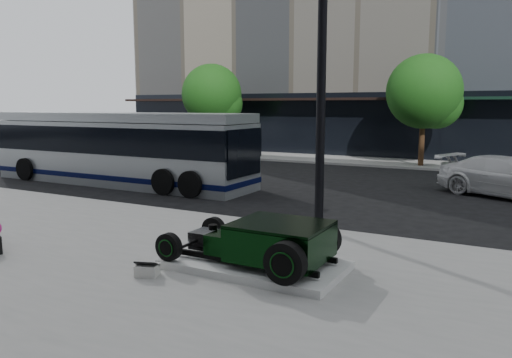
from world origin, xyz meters
The scene contains 9 objects.
ground centered at (0.00, 0.00, 0.00)m, with size 120.00×120.00×0.00m, color black.
sidewalk_far centered at (0.00, 14.00, 0.06)m, with size 70.00×4.00×0.12m, color gray.
street_trees centered at (1.15, 13.07, 3.77)m, with size 29.80×3.80×5.70m.
display_plinth centered at (1.38, -5.67, 0.20)m, with size 3.40×1.80×0.15m, color silver.
hot_rod centered at (1.72, -5.67, 0.70)m, with size 3.22×2.00×0.81m.
info_plaque centered at (-0.13, -7.01, 0.24)m, with size 0.48×0.42×0.31m.
lamppost centered at (1.33, -2.20, 3.58)m, with size 0.41×0.41×7.48m.
transit_bus centered at (-9.03, 1.58, 1.49)m, with size 12.12×2.88×2.92m.
white_sedan centered at (5.37, 5.71, 0.72)m, with size 2.00×4.93×1.43m, color silver.
Camera 1 is at (5.84, -13.77, 3.23)m, focal length 35.00 mm.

